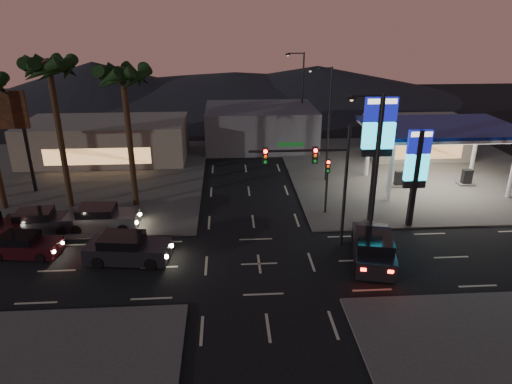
{
  "coord_description": "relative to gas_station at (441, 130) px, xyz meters",
  "views": [
    {
      "loc": [
        -1.78,
        -23.99,
        14.29
      ],
      "look_at": [
        0.09,
        4.26,
        3.0
      ],
      "focal_mm": 32.0,
      "sensor_mm": 36.0,
      "label": 1
    }
  ],
  "objects": [
    {
      "name": "building_far_mid",
      "position": [
        -14.0,
        14.0,
        -2.88
      ],
      "size": [
        12.0,
        9.0,
        4.4
      ],
      "primitive_type": "cube",
      "color": "#4C4C51",
      "rests_on": "ground"
    },
    {
      "name": "hill_center",
      "position": [
        -16.0,
        48.0,
        -3.08
      ],
      "size": [
        60.0,
        60.0,
        4.0
      ],
      "primitive_type": "cone",
      "color": "black",
      "rests_on": "ground"
    },
    {
      "name": "streetlight_far",
      "position": [
        -9.21,
        16.0,
        0.64
      ],
      "size": [
        2.14,
        0.25,
        10.0
      ],
      "color": "black",
      "rests_on": "ground"
    },
    {
      "name": "hill_left",
      "position": [
        -41.0,
        48.0,
        -2.08
      ],
      "size": [
        40.0,
        40.0,
        6.0
      ],
      "primitive_type": "cone",
      "color": "black",
      "rests_on": "ground"
    },
    {
      "name": "building_far_west",
      "position": [
        -30.0,
        10.0,
        -3.08
      ],
      "size": [
        16.0,
        8.0,
        4.0
      ],
      "primitive_type": "cube",
      "color": "#726B5B",
      "rests_on": "ground"
    },
    {
      "name": "car_lane_a_mid",
      "position": [
        -30.58,
        -9.91,
        -4.43
      ],
      "size": [
        4.48,
        2.27,
        1.41
      ],
      "color": "black",
      "rests_on": "ground"
    },
    {
      "name": "palm_a",
      "position": [
        -25.0,
        -2.5,
        4.35
      ],
      "size": [
        4.41,
        4.41,
        10.86
      ],
      "color": "black",
      "rests_on": "ground"
    },
    {
      "name": "streetlight_mid",
      "position": [
        -9.21,
        2.0,
        0.64
      ],
      "size": [
        2.14,
        0.25,
        10.0
      ],
      "color": "black",
      "rests_on": "ground"
    },
    {
      "name": "car_lane_b_mid",
      "position": [
        -30.83,
        -6.62,
        -4.35
      ],
      "size": [
        4.99,
        2.41,
        1.58
      ],
      "color": "black",
      "rests_on": "ground"
    },
    {
      "name": "traffic_signal_mast",
      "position": [
        -12.24,
        -10.01,
        0.15
      ],
      "size": [
        6.1,
        0.39,
        8.0
      ],
      "color": "black",
      "rests_on": "ground"
    },
    {
      "name": "hill_right",
      "position": [
        -1.0,
        48.0,
        -2.58
      ],
      "size": [
        50.0,
        50.0,
        5.0
      ],
      "primitive_type": "cone",
      "color": "black",
      "rests_on": "ground"
    },
    {
      "name": "pylon_sign_short",
      "position": [
        -5.0,
        -7.5,
        -0.42
      ],
      "size": [
        1.6,
        0.35,
        7.0
      ],
      "color": "black",
      "rests_on": "ground"
    },
    {
      "name": "corner_lot_ne",
      "position": [
        0.0,
        4.0,
        -5.02
      ],
      "size": [
        24.0,
        24.0,
        0.12
      ],
      "primitive_type": "cube",
      "color": "#47443F",
      "rests_on": "ground"
    },
    {
      "name": "streetlight_near",
      "position": [
        -9.21,
        -11.0,
        0.64
      ],
      "size": [
        2.14,
        0.25,
        10.0
      ],
      "color": "black",
      "rests_on": "ground"
    },
    {
      "name": "car_lane_b_front",
      "position": [
        -26.67,
        -6.37,
        -4.32
      ],
      "size": [
        5.1,
        2.22,
        1.65
      ],
      "color": "#535355",
      "rests_on": "ground"
    },
    {
      "name": "corner_lot_nw",
      "position": [
        -32.0,
        4.0,
        -5.02
      ],
      "size": [
        24.0,
        24.0,
        0.12
      ],
      "primitive_type": "cube",
      "color": "#47443F",
      "rests_on": "ground"
    },
    {
      "name": "pedestal_signal",
      "position": [
        -10.5,
        -5.02,
        -2.16
      ],
      "size": [
        0.32,
        0.39,
        4.3
      ],
      "color": "black",
      "rests_on": "ground"
    },
    {
      "name": "convenience_store",
      "position": [
        2.0,
        9.0,
        -3.08
      ],
      "size": [
        10.0,
        6.0,
        4.0
      ],
      "primitive_type": "cube",
      "color": "#726B5B",
      "rests_on": "ground"
    },
    {
      "name": "car_lane_a_front",
      "position": [
        -24.01,
        -11.02,
        -4.3
      ],
      "size": [
        5.31,
        2.68,
        1.68
      ],
      "color": "black",
      "rests_on": "ground"
    },
    {
      "name": "ground",
      "position": [
        -16.0,
        -12.0,
        -5.08
      ],
      "size": [
        140.0,
        140.0,
        0.0
      ],
      "primitive_type": "plane",
      "color": "black",
      "rests_on": "ground"
    },
    {
      "name": "pylon_sign_tall",
      "position": [
        -7.5,
        -6.5,
        1.31
      ],
      "size": [
        2.2,
        0.35,
        9.0
      ],
      "color": "black",
      "rests_on": "ground"
    },
    {
      "name": "gas_station",
      "position": [
        0.0,
        0.0,
        0.0
      ],
      "size": [
        12.2,
        8.2,
        5.47
      ],
      "color": "silver",
      "rests_on": "ground"
    },
    {
      "name": "palm_b",
      "position": [
        -30.0,
        -2.5,
        4.89
      ],
      "size": [
        4.41,
        4.41,
        11.46
      ],
      "color": "black",
      "rests_on": "ground"
    },
    {
      "name": "suv_station",
      "position": [
        -9.05,
        -12.04,
        -4.24
      ],
      "size": [
        3.4,
        5.77,
        1.81
      ],
      "color": "black",
      "rests_on": "ground"
    }
  ]
}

